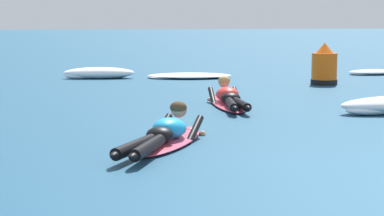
% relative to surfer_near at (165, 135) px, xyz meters
% --- Properties ---
extents(ground_plane, '(120.00, 120.00, 0.00)m').
position_rel_surfer_near_xyz_m(ground_plane, '(3.25, 7.50, -0.14)').
color(ground_plane, navy).
extents(surfer_near, '(1.39, 2.45, 0.54)m').
position_rel_surfer_near_xyz_m(surfer_near, '(0.00, 0.00, 0.00)').
color(surfer_near, '#E54C66').
rests_on(surfer_near, ground).
extents(surfer_far, '(0.54, 2.64, 0.53)m').
position_rel_surfer_near_xyz_m(surfer_far, '(1.40, 3.54, -0.00)').
color(surfer_far, '#E54C66').
rests_on(surfer_far, ground).
extents(whitewater_mid_left, '(1.81, 0.66, 0.29)m').
position_rel_surfer_near_xyz_m(whitewater_mid_left, '(-0.91, 9.17, -0.01)').
color(whitewater_mid_left, white).
rests_on(whitewater_mid_left, ground).
extents(whitewater_back, '(1.48, 0.89, 0.14)m').
position_rel_surfer_near_xyz_m(whitewater_back, '(6.39, 9.48, -0.08)').
color(whitewater_back, white).
rests_on(whitewater_back, ground).
extents(whitewater_far_band, '(2.19, 1.29, 0.12)m').
position_rel_surfer_near_xyz_m(whitewater_far_band, '(1.37, 9.06, -0.08)').
color(whitewater_far_band, white).
rests_on(whitewater_far_band, ground).
extents(channel_marker_buoy, '(0.61, 0.61, 0.96)m').
position_rel_surfer_near_xyz_m(channel_marker_buoy, '(4.23, 7.03, 0.24)').
color(channel_marker_buoy, '#EA5B0F').
rests_on(channel_marker_buoy, ground).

